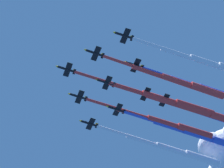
# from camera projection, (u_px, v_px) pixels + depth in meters

# --- Properties ---
(jet_lead) EXTENTS (8.34, 81.48, 4.14)m
(jet_lead) POSITION_uv_depth(u_px,v_px,m) (163.00, 99.00, 237.06)
(jet_lead) COLOR black
(jet_port_inner) EXTENTS (9.43, 72.02, 4.16)m
(jet_port_inner) POSITION_uv_depth(u_px,v_px,m) (180.00, 82.00, 232.89)
(jet_port_inner) COLOR black
(jet_starboard_inner) EXTENTS (8.37, 76.80, 4.10)m
(jet_starboard_inner) POSITION_uv_depth(u_px,v_px,m) (166.00, 123.00, 244.02)
(jet_starboard_inner) COLOR black
(jet_port_mid) EXTENTS (8.40, 79.78, 4.13)m
(jet_port_mid) POSITION_uv_depth(u_px,v_px,m) (198.00, 111.00, 239.65)
(jet_port_mid) COLOR black
(jet_starboard_mid) EXTENTS (8.34, 69.92, 4.14)m
(jet_starboard_mid) POSITION_uv_depth(u_px,v_px,m) (207.00, 62.00, 229.55)
(jet_starboard_mid) COLOR black
(jet_port_outer) EXTENTS (9.62, 77.09, 4.22)m
(jet_port_outer) POSITION_uv_depth(u_px,v_px,m) (175.00, 150.00, 250.65)
(jet_port_outer) COLOR black
(jet_starboard_outer) EXTENTS (8.55, 71.52, 4.21)m
(jet_starboard_outer) POSITION_uv_depth(u_px,v_px,m) (217.00, 92.00, 236.87)
(jet_starboard_outer) COLOR black
(jet_trail_port) EXTENTS (9.38, 76.60, 4.21)m
(jet_trail_port) POSITION_uv_depth(u_px,v_px,m) (202.00, 136.00, 246.76)
(jet_trail_port) COLOR black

